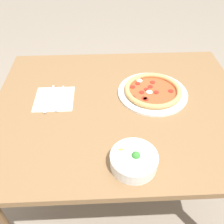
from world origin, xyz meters
TOP-DOWN VIEW (x-y plane):
  - ground_plane at (0.00, 0.00)m, footprint 8.00×8.00m
  - dining_table at (0.00, 0.00)m, footprint 1.23×0.98m
  - pizza at (-0.17, -0.07)m, footprint 0.35×0.35m
  - bowl at (-0.02, 0.36)m, footprint 0.18×0.18m
  - napkin at (0.33, -0.05)m, footprint 0.19×0.19m
  - fork at (0.30, -0.06)m, footprint 0.02×0.20m
  - knife at (0.35, -0.06)m, footprint 0.03×0.21m

SIDE VIEW (x-z plane):
  - ground_plane at x=0.00m, z-range 0.00..0.00m
  - dining_table at x=0.00m, z-range 0.28..1.04m
  - napkin at x=0.33m, z-range 0.76..0.76m
  - knife at x=0.35m, z-range 0.76..0.77m
  - fork at x=0.30m, z-range 0.76..0.77m
  - pizza at x=-0.17m, z-range 0.76..0.80m
  - bowl at x=-0.02m, z-range 0.76..0.83m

